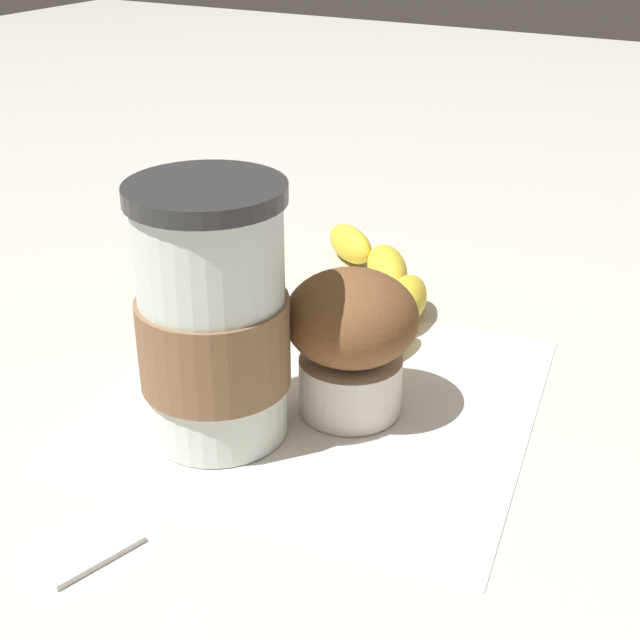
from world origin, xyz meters
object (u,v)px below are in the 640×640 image
Objects in this scene: coffee_cup at (213,321)px; sugar_packet at (85,545)px; muffin at (353,335)px; banana at (382,284)px.

coffee_cup is 0.14m from sugar_packet.
coffee_cup reaches higher than sugar_packet.
coffee_cup is 3.10× the size of sugar_packet.
muffin is at bearing -16.95° from sugar_packet.
muffin reaches higher than banana.
muffin is 0.16m from banana.
coffee_cup reaches higher than muffin.
muffin is 0.46× the size of banana.
coffee_cup is at bearing 136.37° from muffin.
sugar_packet is at bearing 178.99° from banana.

